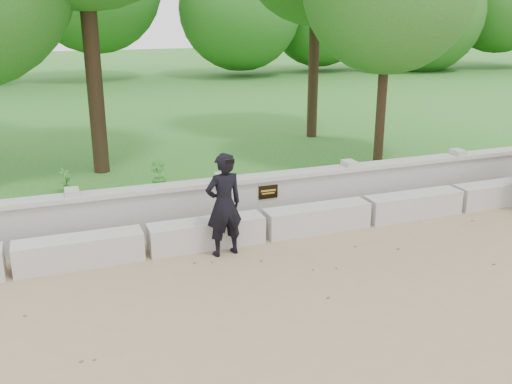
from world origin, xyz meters
The scene contains 7 objects.
ground centered at (0.00, 0.00, 0.00)m, with size 80.00×80.00×0.00m, color #93795A.
lawn centered at (0.00, 14.00, 0.12)m, with size 40.00×22.00×0.25m, color #20691A.
concrete_bench centered at (0.00, 1.90, 0.22)m, with size 11.90×0.45×0.45m.
parapet_wall centered at (0.00, 2.60, 0.46)m, with size 12.50×0.35×0.90m.
man_main centered at (-0.82, 1.50, 0.83)m, with size 0.65×0.59×1.66m.
shrub_a centered at (-3.01, 4.89, 0.51)m, with size 0.27×0.18×0.51m, color #37822C.
shrub_b centered at (-1.31, 4.30, 0.58)m, with size 0.36×0.29×0.66m, color #37822C.
Camera 1 is at (-3.29, -6.47, 3.72)m, focal length 40.00 mm.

